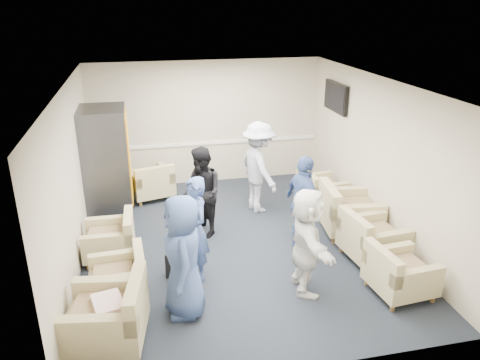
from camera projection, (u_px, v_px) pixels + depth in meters
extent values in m
plane|color=black|center=(236.00, 243.00, 7.97)|extent=(6.00, 6.00, 0.00)
plane|color=white|center=(235.00, 84.00, 6.99)|extent=(6.00, 6.00, 0.00)
cube|color=beige|center=(207.00, 123.00, 10.21)|extent=(5.00, 0.02, 2.70)
cube|color=beige|center=(296.00, 267.00, 4.75)|extent=(5.00, 0.02, 2.70)
cube|color=beige|center=(72.00, 181.00, 6.97)|extent=(0.02, 6.00, 2.70)
cube|color=beige|center=(378.00, 158.00, 7.98)|extent=(0.02, 6.00, 2.70)
cube|color=white|center=(208.00, 143.00, 10.35)|extent=(4.98, 0.04, 0.06)
cube|color=black|center=(336.00, 97.00, 9.35)|extent=(0.07, 1.00, 0.58)
cube|color=black|center=(334.00, 97.00, 9.34)|extent=(0.01, 0.92, 0.50)
cube|color=#47474E|center=(337.00, 104.00, 9.41)|extent=(0.04, 0.10, 0.25)
cube|color=tan|center=(106.00, 324.00, 5.56)|extent=(1.05, 1.05, 0.30)
cube|color=olive|center=(104.00, 310.00, 5.48)|extent=(0.72, 0.68, 0.11)
cube|color=tan|center=(136.00, 297.00, 5.44)|extent=(0.30, 0.92, 0.43)
cube|color=tan|center=(118.00, 284.00, 6.42)|extent=(0.79, 0.79, 0.25)
cube|color=olive|center=(117.00, 273.00, 6.36)|extent=(0.55, 0.51, 0.09)
cube|color=tan|center=(139.00, 262.00, 6.39)|extent=(0.16, 0.76, 0.35)
cube|color=tan|center=(110.00, 244.00, 7.45)|extent=(0.79, 0.79, 0.25)
cube|color=olive|center=(109.00, 235.00, 7.39)|extent=(0.55, 0.51, 0.09)
cube|color=tan|center=(129.00, 225.00, 7.40)|extent=(0.15, 0.77, 0.36)
cube|color=tan|center=(400.00, 278.00, 6.53)|extent=(0.86, 0.86, 0.26)
cube|color=olive|center=(402.00, 267.00, 6.47)|extent=(0.59, 0.56, 0.09)
cube|color=tan|center=(382.00, 262.00, 6.33)|extent=(0.20, 0.80, 0.37)
cube|color=tan|center=(373.00, 244.00, 7.41)|extent=(0.93, 0.93, 0.28)
cube|color=olive|center=(374.00, 233.00, 7.34)|extent=(0.64, 0.61, 0.10)
cube|color=tan|center=(355.00, 228.00, 7.18)|extent=(0.22, 0.86, 0.40)
cube|color=tan|center=(350.00, 217.00, 8.25)|extent=(1.06, 1.06, 0.31)
cube|color=olive|center=(351.00, 206.00, 8.17)|extent=(0.73, 0.69, 0.11)
cube|color=tan|center=(329.00, 198.00, 8.08)|extent=(0.27, 0.96, 0.44)
cube|color=tan|center=(322.00, 194.00, 9.34)|extent=(0.88, 0.88, 0.26)
cube|color=olive|center=(322.00, 186.00, 9.27)|extent=(0.61, 0.58, 0.09)
cube|color=tan|center=(308.00, 182.00, 9.12)|extent=(0.23, 0.79, 0.37)
cube|color=tan|center=(151.00, 186.00, 9.72)|extent=(1.00, 1.00, 0.27)
cube|color=olive|center=(150.00, 178.00, 9.65)|extent=(0.66, 0.69, 0.10)
cube|color=tan|center=(155.00, 176.00, 9.32)|extent=(0.83, 0.34, 0.39)
cube|color=#47474E|center=(106.00, 164.00, 8.63)|extent=(0.82, 0.99, 2.09)
cube|color=#DE5C04|center=(129.00, 157.00, 8.68)|extent=(0.02, 0.84, 1.67)
cube|color=black|center=(133.00, 200.00, 8.99)|extent=(0.02, 0.49, 0.13)
cube|color=black|center=(176.00, 265.00, 6.95)|extent=(0.33, 0.29, 0.39)
sphere|color=black|center=(176.00, 255.00, 6.89)|extent=(0.19, 0.19, 0.19)
cube|color=white|center=(108.00, 305.00, 5.47)|extent=(0.42, 0.50, 0.12)
imported|color=#3B538F|center=(183.00, 257.00, 5.92)|extent=(0.54, 0.82, 1.67)
imported|color=#3B538F|center=(195.00, 230.00, 6.72)|extent=(0.51, 0.65, 1.59)
imported|color=black|center=(202.00, 192.00, 8.00)|extent=(0.82, 0.92, 1.58)
imported|color=white|center=(259.00, 167.00, 8.91)|extent=(0.90, 1.26, 1.77)
imported|color=#3B538F|center=(303.00, 204.00, 7.52)|extent=(0.57, 1.00, 1.61)
imported|color=white|center=(307.00, 241.00, 6.44)|extent=(0.64, 1.48, 1.55)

